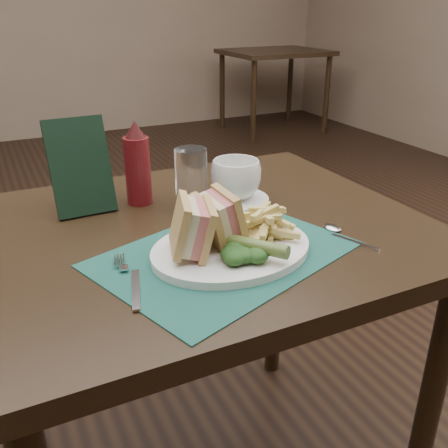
% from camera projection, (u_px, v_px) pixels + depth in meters
% --- Properties ---
extents(floor, '(7.00, 7.00, 0.00)m').
position_uv_depth(floor, '(148.00, 367.00, 1.74)').
color(floor, black).
rests_on(floor, ground).
extents(wall_back, '(6.00, 0.00, 6.00)m').
position_uv_depth(wall_back, '(30.00, 139.00, 4.61)').
color(wall_back, gray).
rests_on(wall_back, ground).
extents(table_main, '(0.90, 0.75, 0.75)m').
position_uv_depth(table_main, '(204.00, 370.00, 1.17)').
color(table_main, black).
rests_on(table_main, ground).
extents(table_bg_right, '(0.90, 0.75, 0.75)m').
position_uv_depth(table_bg_right, '(273.00, 91.00, 4.74)').
color(table_bg_right, black).
rests_on(table_bg_right, ground).
extents(placemat, '(0.51, 0.44, 0.00)m').
position_uv_depth(placemat, '(224.00, 254.00, 0.90)').
color(placemat, '#174B41').
rests_on(placemat, table_main).
extents(plate, '(0.33, 0.27, 0.01)m').
position_uv_depth(plate, '(231.00, 249.00, 0.90)').
color(plate, white).
rests_on(plate, placemat).
extents(sandwich_half_a, '(0.10, 0.12, 0.10)m').
position_uv_depth(sandwich_half_a, '(180.00, 228.00, 0.84)').
color(sandwich_half_a, tan).
rests_on(sandwich_half_a, plate).
extents(sandwich_half_b, '(0.08, 0.10, 0.10)m').
position_uv_depth(sandwich_half_b, '(209.00, 219.00, 0.88)').
color(sandwich_half_b, tan).
rests_on(sandwich_half_b, plate).
extents(kale_garnish, '(0.11, 0.08, 0.03)m').
position_uv_depth(kale_garnish, '(245.00, 253.00, 0.84)').
color(kale_garnish, '#193B15').
rests_on(kale_garnish, plate).
extents(pickle_spear, '(0.09, 0.11, 0.03)m').
position_uv_depth(pickle_spear, '(255.00, 246.00, 0.84)').
color(pickle_spear, '#485E24').
rests_on(pickle_spear, plate).
extents(fries_pile, '(0.18, 0.20, 0.06)m').
position_uv_depth(fries_pile, '(261.00, 219.00, 0.93)').
color(fries_pile, '#D1BB68').
rests_on(fries_pile, plate).
extents(fork, '(0.08, 0.17, 0.01)m').
position_uv_depth(fork, '(130.00, 278.00, 0.81)').
color(fork, silver).
rests_on(fork, placemat).
extents(spoon, '(0.09, 0.15, 0.01)m').
position_uv_depth(spoon, '(347.00, 236.00, 0.96)').
color(spoon, silver).
rests_on(spoon, table_main).
extents(saucer, '(0.15, 0.15, 0.01)m').
position_uv_depth(saucer, '(236.00, 200.00, 1.13)').
color(saucer, white).
rests_on(saucer, table_main).
extents(coffee_cup, '(0.15, 0.15, 0.09)m').
position_uv_depth(coffee_cup, '(236.00, 179.00, 1.11)').
color(coffee_cup, white).
rests_on(coffee_cup, saucer).
extents(drinking_glass, '(0.08, 0.08, 0.13)m').
position_uv_depth(drinking_glass, '(191.00, 178.00, 1.08)').
color(drinking_glass, white).
rests_on(drinking_glass, table_main).
extents(ketchup_bottle, '(0.07, 0.07, 0.19)m').
position_uv_depth(ketchup_bottle, '(137.00, 163.00, 1.09)').
color(ketchup_bottle, '#570E12').
rests_on(ketchup_bottle, table_main).
extents(check_presenter, '(0.13, 0.08, 0.20)m').
position_uv_depth(check_presenter, '(80.00, 167.00, 1.04)').
color(check_presenter, black).
rests_on(check_presenter, table_main).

